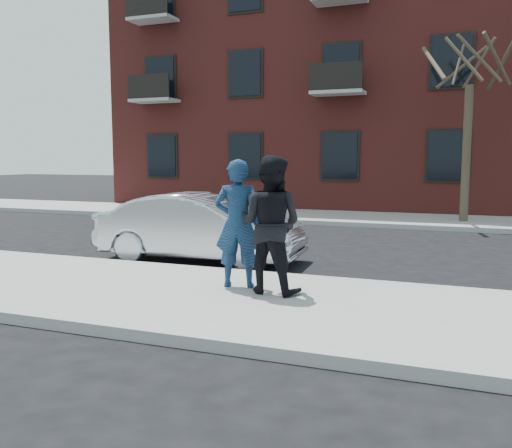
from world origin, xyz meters
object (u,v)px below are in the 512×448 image
at_px(street_tree, 471,45).
at_px(man_hoodie, 238,224).
at_px(man_peacoat, 271,225).
at_px(silver_sedan, 200,228).

distance_m(street_tree, man_hoodie, 11.95).
bearing_deg(street_tree, man_hoodie, -107.03).
xyz_separation_m(street_tree, man_hoodie, (-3.26, -10.62, -4.39)).
height_order(street_tree, man_hoodie, street_tree).
relative_size(street_tree, man_hoodie, 3.47).
bearing_deg(man_peacoat, man_hoodie, -7.58).
relative_size(street_tree, silver_sedan, 1.61).
height_order(street_tree, man_peacoat, street_tree).
distance_m(street_tree, man_peacoat, 11.92).
xyz_separation_m(street_tree, silver_sedan, (-5.08, -8.27, -4.83)).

